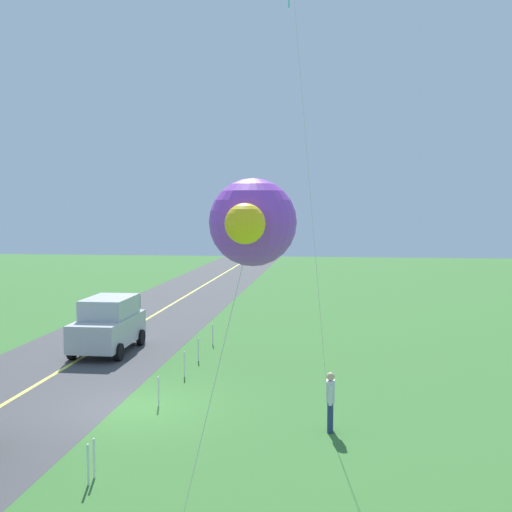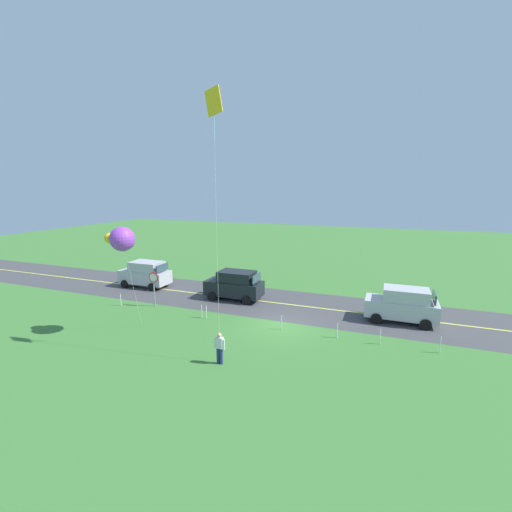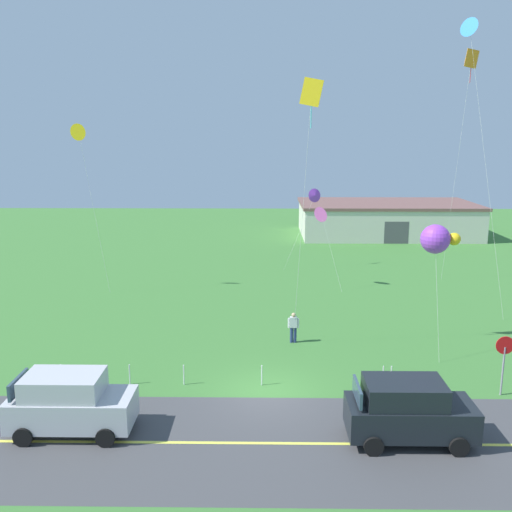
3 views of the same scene
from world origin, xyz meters
The scene contains 21 objects.
ground_plane centered at (0.00, 0.00, -0.05)m, with size 120.00×120.00×0.10m, color #3D7533.
asphalt_road centered at (0.00, -4.00, 0.00)m, with size 120.00×7.00×0.00m, color #424244.
road_centre_stripe centered at (0.00, -4.00, 0.01)m, with size 120.00×0.16×0.00m, color #E5E04C.
car_suv_foreground centered at (4.86, -3.74, 1.15)m, with size 4.40×2.12×2.24m.
car_parked_west_near centered at (-7.14, -3.33, 1.15)m, with size 4.40×2.12×2.24m.
stop_sign centered at (9.64, -0.10, 1.80)m, with size 0.76×0.08×2.56m.
person_adult_near centered at (1.35, 5.83, 0.86)m, with size 0.58×0.22×1.60m.
kite_red_low centered at (1.94, 4.76, 12.16)m, with size 1.16×1.28×13.12m.
kite_blue_mid centered at (11.47, 12.24, 16.39)m, with size 2.82×3.25×17.05m.
kite_yellow_high centered at (13.94, 18.77, 15.22)m, with size 1.36×0.67×16.30m.
kite_green_far centered at (-12.26, 15.44, 10.68)m, with size 2.14×0.60×11.28m.
kite_pink_drift centered at (8.02, 4.60, 5.70)m, with size 1.90×2.06×6.40m.
kite_orange_near centered at (3.86, 23.03, 5.81)m, with size 3.05×1.62×6.38m.
kite_cyan_top centered at (3.77, 16.81, 5.17)m, with size 1.95×1.87×5.74m.
warehouse_distant centered at (12.86, 38.04, 1.75)m, with size 18.36×10.20×3.50m.
fence_post_0 centered at (-8.93, 0.70, 0.45)m, with size 0.05×0.05×0.90m, color silver.
fence_post_1 centered at (-5.96, 0.70, 0.45)m, with size 0.05×0.05×0.90m, color silver.
fence_post_2 centered at (-3.62, 0.70, 0.45)m, with size 0.05×0.05×0.90m, color silver.
fence_post_3 centered at (-0.27, 0.70, 0.45)m, with size 0.05×0.05×0.90m, color silver.
fence_post_4 centered at (4.93, 0.70, 0.45)m, with size 0.05×0.05×0.90m, color silver.
fence_post_5 centered at (5.28, 0.70, 0.45)m, with size 0.05×0.05×0.90m, color silver.
Camera 3 is at (-0.19, -21.90, 10.56)m, focal length 39.62 mm.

